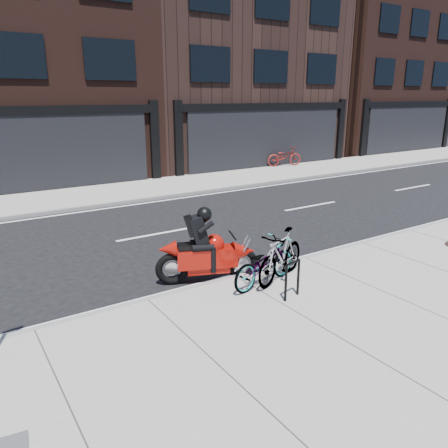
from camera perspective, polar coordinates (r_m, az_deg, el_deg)
ground at (r=10.90m, az=-4.38°, el=-4.02°), size 120.00×120.00×0.00m
sidewalk_near at (r=7.31m, az=15.61°, el=-14.95°), size 60.00×6.00×0.13m
sidewalk_far at (r=17.82m, az=-16.54°, el=3.66°), size 60.00×3.50×0.13m
building_mideast at (r=27.90m, az=-0.82°, el=21.48°), size 12.00×10.00×12.50m
building_east at (r=35.78m, az=16.75°, el=20.12°), size 10.00×10.00×13.00m
bike_rack at (r=8.28m, az=8.91°, el=-6.80°), size 0.43×0.13×0.73m
bicycle_front at (r=8.79m, az=5.29°, el=-5.07°), size 1.83×0.95×0.91m
bicycle_rear at (r=9.02m, az=7.43°, el=-4.10°), size 1.81×1.10×1.05m
motorcycle at (r=9.16m, az=-1.62°, el=-3.59°), size 2.10×1.13×1.64m
bicycle_far at (r=24.02m, az=7.89°, el=8.74°), size 2.06×1.12×1.03m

